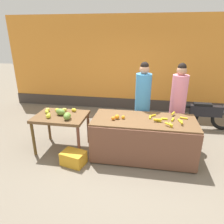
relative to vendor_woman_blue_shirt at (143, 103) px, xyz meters
name	(u,v)px	position (x,y,z in m)	size (l,w,h in m)	color
ground_plane	(125,154)	(-0.30, -0.68, -0.92)	(24.00, 24.00, 0.00)	#756B5B
market_wall_back	(136,66)	(-0.30, 2.17, 0.51)	(8.39, 0.23, 2.93)	orange
fruit_stall_counter	(143,138)	(0.06, -0.70, -0.51)	(2.01, 0.90, 0.82)	brown
side_table_wooden	(61,120)	(-1.67, -0.68, -0.23)	(1.06, 0.79, 0.79)	brown
banana_bunch_pile	(168,120)	(0.50, -0.69, -0.07)	(0.74, 0.68, 0.07)	yellow
orange_pile	(117,117)	(-0.45, -0.77, -0.06)	(0.26, 0.17, 0.09)	orange
mango_papaya_pile	(61,113)	(-1.64, -0.71, -0.08)	(0.72, 0.59, 0.14)	yellow
vendor_woman_blue_shirt	(143,103)	(0.00, 0.00, 0.00)	(0.34, 0.34, 1.83)	#33333D
vendor_woman_pink_shirt	(178,104)	(0.77, 0.07, -0.01)	(0.34, 0.34, 1.82)	#33333D
parked_motorcycle	(205,114)	(1.62, 0.91, -0.52)	(1.60, 0.18, 0.88)	black
produce_crate	(74,158)	(-1.24, -1.21, -0.79)	(0.44, 0.32, 0.26)	gold
produce_sack	(104,128)	(-0.88, -0.07, -0.66)	(0.36, 0.30, 0.52)	maroon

